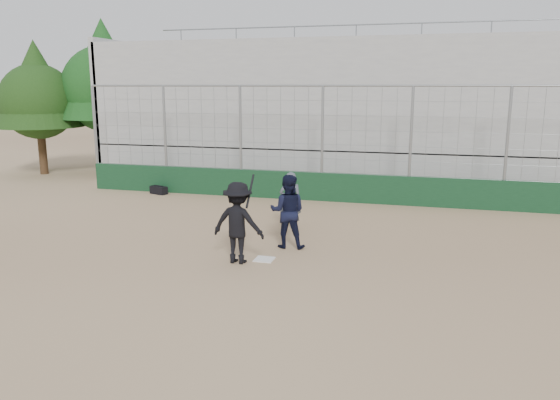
% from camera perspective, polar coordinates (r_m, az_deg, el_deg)
% --- Properties ---
extents(ground, '(90.00, 90.00, 0.00)m').
position_cam_1_polar(ground, '(12.86, -1.65, -6.26)').
color(ground, '#806345').
rests_on(ground, ground).
extents(home_plate, '(0.44, 0.44, 0.02)m').
position_cam_1_polar(home_plate, '(12.86, -1.65, -6.21)').
color(home_plate, white).
rests_on(home_plate, ground).
extents(backstop, '(18.10, 0.25, 4.04)m').
position_cam_1_polar(backstop, '(19.27, 4.38, 2.75)').
color(backstop, '#10321B').
rests_on(backstop, ground).
extents(bleachers, '(20.25, 6.70, 6.98)m').
position_cam_1_polar(bleachers, '(23.94, 6.73, 9.21)').
color(bleachers, '#9B9B9B').
rests_on(bleachers, ground).
extents(tree_left, '(4.48, 4.48, 7.00)m').
position_cam_1_polar(tree_left, '(26.97, -17.88, 12.13)').
color(tree_left, '#392014').
rests_on(tree_left, ground).
extents(tree_right, '(3.84, 3.84, 6.00)m').
position_cam_1_polar(tree_right, '(27.21, -24.03, 10.35)').
color(tree_right, '#332112').
rests_on(tree_right, ground).
extents(batter_at_plate, '(1.25, 0.82, 2.02)m').
position_cam_1_polar(batter_at_plate, '(12.47, -4.41, -2.38)').
color(batter_at_plate, black).
rests_on(batter_at_plate, ground).
extents(catcher_crouched, '(0.95, 0.77, 1.25)m').
position_cam_1_polar(catcher_crouched, '(13.63, 0.80, -2.49)').
color(catcher_crouched, black).
rests_on(catcher_crouched, ground).
extents(umpire, '(0.69, 0.53, 1.51)m').
position_cam_1_polar(umpire, '(15.18, 1.09, -0.48)').
color(umpire, '#48505B').
rests_on(umpire, ground).
extents(equipment_bag, '(0.75, 0.51, 0.33)m').
position_cam_1_polar(equipment_bag, '(21.02, -12.56, 1.02)').
color(equipment_bag, black).
rests_on(equipment_bag, ground).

